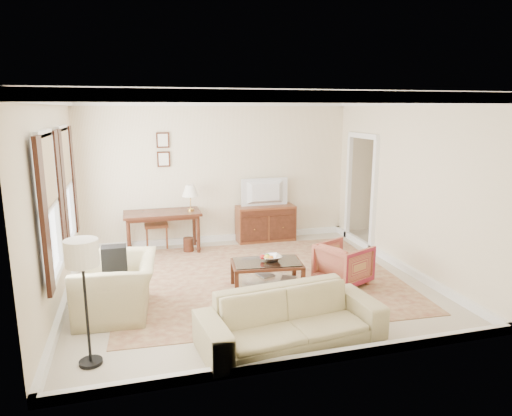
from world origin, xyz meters
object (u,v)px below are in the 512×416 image
sideboard (265,223)px  club_armchair (117,277)px  coffee_table (267,268)px  writing_desk (162,218)px  sofa (291,310)px  striped_armchair (344,262)px  tv (266,184)px

sideboard → club_armchair: bearing=-136.0°
coffee_table → writing_desk: bearing=120.5°
sideboard → coffee_table: sideboard is taller
sofa → striped_armchair: bearing=40.7°
sofa → tv: bearing=70.7°
sideboard → coffee_table: bearing=-106.1°
sideboard → striped_armchair: sideboard is taller
striped_armchair → sofa: size_ratio=0.33×
striped_armchair → club_armchair: size_ratio=0.62×
club_armchair → sofa: size_ratio=0.54×
coffee_table → sofa: sofa is taller
club_armchair → writing_desk: bearing=168.3°
coffee_table → sofa: bearing=-97.0°
club_armchair → sofa: 2.42m
sideboard → striped_armchair: size_ratio=1.67×
sideboard → club_armchair: (-2.92, -2.82, 0.14)m
sideboard → writing_desk: bearing=-174.7°
coffee_table → sofa: (-0.21, -1.66, 0.08)m
sideboard → coffee_table: 2.65m
tv → striped_armchair: bearing=100.5°
tv → sofa: 4.37m
tv → sofa: tv is taller
coffee_table → sofa: size_ratio=0.52×
writing_desk → club_armchair: 2.75m
striped_armchair → writing_desk: bearing=22.7°
sideboard → tv: (0.00, -0.02, 0.84)m
writing_desk → tv: 2.20m
coffee_table → club_armchair: (-2.18, -0.27, 0.17)m
coffee_table → sideboard: bearing=73.9°
tv → coffee_table: size_ratio=0.84×
sideboard → tv: bearing=-90.0°
coffee_table → striped_armchair: size_ratio=1.54×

